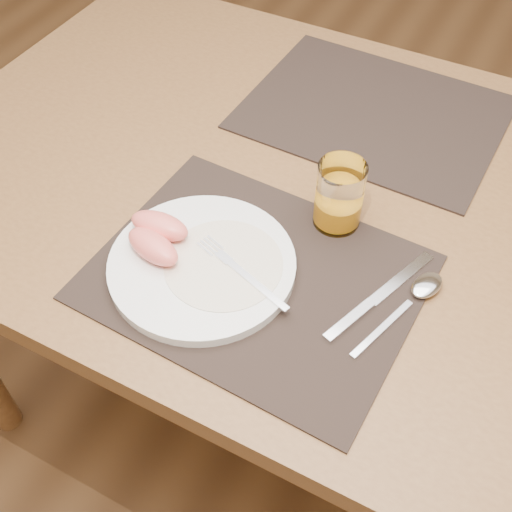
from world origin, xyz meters
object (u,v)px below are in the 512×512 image
at_px(plate, 202,265).
at_px(knife, 371,302).
at_px(placemat_near, 256,277).
at_px(spoon, 420,291).
at_px(table, 320,222).
at_px(placemat_far, 373,113).
at_px(juice_glass, 339,198).
at_px(fork, 235,267).

height_order(plate, knife, plate).
height_order(placemat_near, spoon, spoon).
relative_size(placemat_near, plate, 1.67).
distance_m(table, placemat_far, 0.24).
distance_m(table, juice_glass, 0.16).
xyz_separation_m(placemat_near, fork, (-0.03, -0.01, 0.02)).
height_order(knife, spoon, spoon).
bearing_deg(knife, spoon, 41.23).
xyz_separation_m(placemat_far, spoon, (0.21, -0.36, 0.01)).
bearing_deg(placemat_near, placemat_far, 88.47).
distance_m(placemat_near, fork, 0.03).
bearing_deg(juice_glass, plate, -126.89).
bearing_deg(juice_glass, spoon, -25.65).
bearing_deg(table, placemat_far, 89.72).
bearing_deg(spoon, plate, -160.90).
distance_m(plate, fork, 0.05).
height_order(fork, juice_glass, juice_glass).
relative_size(table, placemat_far, 3.11).
height_order(spoon, juice_glass, juice_glass).
xyz_separation_m(table, plate, (-0.09, -0.24, 0.10)).
bearing_deg(fork, knife, 12.65).
height_order(placemat_far, fork, fork).
height_order(placemat_near, plate, plate).
height_order(table, knife, knife).
distance_m(table, knife, 0.26).
relative_size(table, plate, 5.19).
bearing_deg(juice_glass, placemat_far, 99.36).
height_order(table, spoon, spoon).
height_order(table, juice_glass, juice_glass).
distance_m(table, fork, 0.26).
relative_size(fork, juice_glass, 1.56).
bearing_deg(plate, knife, 12.78).
relative_size(table, juice_glass, 12.83).
relative_size(fork, spoon, 0.90).
height_order(placemat_near, juice_glass, juice_glass).
bearing_deg(placemat_near, table, 87.23).
bearing_deg(table, fork, -99.03).
relative_size(plate, juice_glass, 2.47).
height_order(placemat_far, spoon, spoon).
height_order(table, fork, fork).
height_order(fork, spoon, fork).
relative_size(spoon, juice_glass, 1.73).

